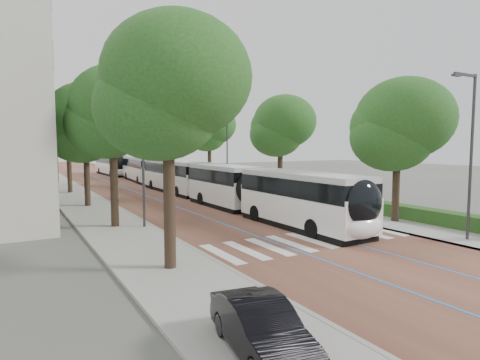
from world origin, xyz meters
name	(u,v)px	position (x,y,z in m)	size (l,w,h in m)	color
ground	(321,246)	(0.00, 0.00, 0.00)	(160.00, 160.00, 0.00)	#51544C
road	(119,181)	(0.00, 40.00, 0.01)	(11.00, 140.00, 0.02)	brown
sidewalk_left	(57,183)	(-7.50, 40.00, 0.06)	(4.00, 140.00, 0.12)	gray
sidewalk_right	(172,178)	(7.50, 40.00, 0.06)	(4.00, 140.00, 0.12)	gray
kerb_left	(74,182)	(-5.60, 40.00, 0.06)	(0.20, 140.00, 0.14)	gray
kerb_right	(159,178)	(5.60, 40.00, 0.06)	(0.20, 140.00, 0.14)	gray
zebra_crossing	(310,240)	(0.20, 1.00, 0.03)	(10.55, 3.60, 0.01)	silver
lane_line_left	(106,181)	(-1.60, 40.00, 0.02)	(0.12, 126.00, 0.01)	blue
lane_line_right	(131,180)	(1.60, 40.00, 0.02)	(0.12, 126.00, 0.01)	blue
hedge	(440,217)	(9.10, 0.00, 0.52)	(1.20, 14.00, 0.80)	#204A19
streetlight_near	(470,144)	(6.62, -3.00, 4.82)	(1.82, 0.20, 8.00)	#333335
streetlight_far	(226,144)	(6.62, 22.00, 4.82)	(1.82, 0.20, 8.00)	#333335
lamp_post_left	(143,156)	(-6.10, 8.00, 4.12)	(0.14, 0.14, 8.00)	#333335
trees_left	(72,124)	(-7.50, 24.81, 6.62)	(6.39, 60.47, 10.00)	black
trees_right	(242,132)	(7.70, 20.45, 6.00)	(5.80, 47.51, 8.82)	black
lead_bus	(264,193)	(1.74, 7.49, 1.63)	(2.64, 18.41, 3.20)	black
bus_queued_0	(176,176)	(1.82, 23.44, 1.62)	(2.64, 12.42, 3.20)	white
bus_queued_1	(142,169)	(2.35, 37.18, 1.62)	(3.31, 12.53, 3.20)	white
bus_queued_2	(113,165)	(1.63, 50.31, 1.62)	(2.92, 12.47, 3.20)	white
parked_car	(261,328)	(-7.99, -7.06, 0.73)	(1.29, 3.70, 1.22)	black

